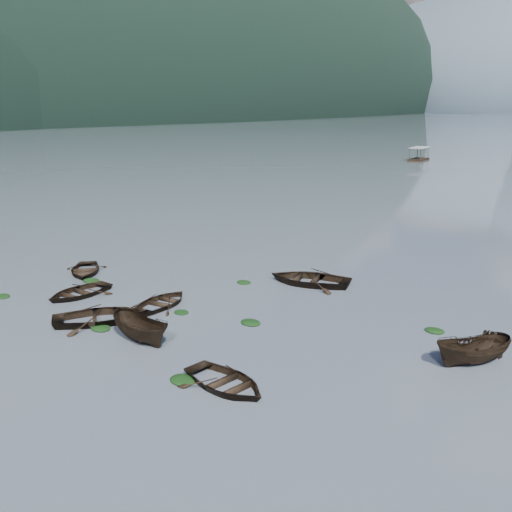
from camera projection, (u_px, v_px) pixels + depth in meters
The scene contains 20 objects.
ground_plane at pixel (92, 350), 26.21m from camera, with size 2400.00×2400.00×0.00m, color slate.
left_ridge_far at pixel (5, 116), 505.61m from camera, with size 560.00×1400.00×380.00m, color black.
haze_mtn_a at pixel (492, 111), 859.75m from camera, with size 520.00×520.00×280.00m, color #475666.
rowboat_0 at pixel (79, 296), 33.69m from camera, with size 2.90×4.05×0.84m, color black.
rowboat_1 at pixel (101, 322), 29.64m from camera, with size 3.41×4.78×0.99m, color black.
rowboat_2 at pixel (142, 341), 27.30m from camera, with size 1.46×3.87×1.50m, color black.
rowboat_3 at pixel (163, 305), 32.07m from camera, with size 2.73×3.83×0.79m, color black.
rowboat_4 at pixel (225, 387), 22.82m from camera, with size 2.86×4.01×0.83m, color black.
rowboat_5 at pixel (472, 364), 24.89m from camera, with size 1.44×3.82×1.48m, color black.
rowboat_6 at pixel (85, 273), 38.12m from camera, with size 2.81×3.93×0.81m, color black.
rowboat_7 at pixel (310, 284), 35.92m from camera, with size 3.65×5.11×1.06m, color black.
weed_clump_0 at pixel (2, 297), 33.42m from camera, with size 1.00×0.82×0.22m, color black.
weed_clump_1 at pixel (101, 329), 28.67m from camera, with size 1.12×0.90×0.25m, color black.
weed_clump_2 at pixel (183, 381), 23.29m from camera, with size 1.16×0.93×0.25m, color black.
weed_clump_3 at pixel (181, 313), 30.89m from camera, with size 0.87×0.73×0.19m, color black.
weed_clump_4 at pixel (251, 324), 29.40m from camera, with size 1.13×0.90×0.23m, color black.
weed_clump_5 at pixel (91, 282), 36.29m from camera, with size 1.19×0.96×0.25m, color black.
weed_clump_6 at pixel (244, 283), 36.05m from camera, with size 0.97×0.80×0.20m, color black.
weed_clump_7 at pixel (435, 332), 28.37m from camera, with size 1.00×0.80×0.22m, color black.
pontoon_left at pixel (418, 161), 113.20m from camera, with size 2.71×6.50×2.49m, color black, non-canonical shape.
Camera 1 is at (21.09, -14.05, 11.00)m, focal length 40.00 mm.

